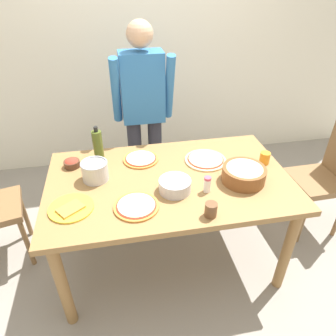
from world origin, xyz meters
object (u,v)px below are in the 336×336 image
chair_wooden_right (327,173)px  cup_orange (265,158)px  cup_small_brown (211,210)px  salt_shaker (207,184)px  steel_pot (95,171)px  small_sauce_bowl (72,163)px  olive_oil_bottle (98,145)px  popcorn_bowl (244,173)px  dining_table (169,189)px  pizza_raw_on_board (205,160)px  mixing_bowl_steel (175,185)px  pizza_second_cooked (136,206)px  pizza_cooked_on_tray (141,159)px  person_cook (143,109)px  plate_with_slice (71,208)px

chair_wooden_right → cup_orange: bearing=-173.1°
cup_small_brown → salt_shaker: (0.04, 0.22, 0.01)m
steel_pot → cup_small_brown: steel_pot is taller
small_sauce_bowl → olive_oil_bottle: bearing=20.4°
popcorn_bowl → cup_orange: (0.23, 0.17, -0.02)m
popcorn_bowl → cup_orange: bearing=37.1°
dining_table → salt_shaker: (0.20, -0.18, 0.14)m
pizza_raw_on_board → small_sauce_bowl: small_sauce_bowl is taller
pizza_raw_on_board → mixing_bowl_steel: (-0.29, -0.30, 0.03)m
small_sauce_bowl → cup_orange: size_ratio=1.29×
pizza_second_cooked → mixing_bowl_steel: bearing=23.9°
dining_table → pizza_cooked_on_tray: bearing=121.3°
pizza_second_cooked → pizza_cooked_on_tray: bearing=80.7°
mixing_bowl_steel → olive_oil_bottle: bearing=134.2°
person_cook → salt_shaker: 0.98m
dining_table → pizza_second_cooked: size_ratio=6.00×
plate_with_slice → salt_shaker: salt_shaker is taller
dining_table → person_cook: 0.81m
pizza_raw_on_board → pizza_cooked_on_tray: 0.47m
steel_pot → dining_table: bearing=-10.0°
pizza_cooked_on_tray → popcorn_bowl: 0.73m
olive_oil_bottle → cup_orange: size_ratio=3.01×
dining_table → salt_shaker: bearing=-41.0°
person_cook → pizza_cooked_on_tray: 0.53m
chair_wooden_right → small_sauce_bowl: 1.98m
small_sauce_bowl → pizza_second_cooked: bearing=-52.3°
cup_orange → cup_small_brown: (-0.54, -0.45, 0.00)m
dining_table → olive_oil_bottle: size_ratio=6.25×
olive_oil_bottle → steel_pot: olive_oil_bottle is taller
plate_with_slice → person_cook: bearing=60.3°
popcorn_bowl → salt_shaker: size_ratio=2.64×
person_cook → cup_orange: bearing=-42.2°
mixing_bowl_steel → small_sauce_bowl: size_ratio=1.82×
person_cook → small_sauce_bowl: size_ratio=14.73×
popcorn_bowl → small_sauce_bowl: bearing=161.0°
pizza_cooked_on_tray → pizza_second_cooked: 0.52m
chair_wooden_right → salt_shaker: (-1.12, -0.31, 0.27)m
person_cook → pizza_raw_on_board: person_cook is taller
pizza_raw_on_board → popcorn_bowl: 0.33m
chair_wooden_right → salt_shaker: size_ratio=8.96×
dining_table → cup_small_brown: size_ratio=18.82×
pizza_second_cooked → cup_orange: bearing=18.0°
pizza_second_cooked → olive_oil_bottle: (-0.21, 0.58, 0.10)m
dining_table → steel_pot: 0.51m
popcorn_bowl → cup_small_brown: popcorn_bowl is taller
person_cook → cup_small_brown: bearing=-78.6°
pizza_cooked_on_tray → small_sauce_bowl: bearing=179.5°
mixing_bowl_steel → pizza_raw_on_board: bearing=46.2°
plate_with_slice → mixing_bowl_steel: (0.62, 0.06, 0.03)m
small_sauce_bowl → cup_orange: bearing=-8.8°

